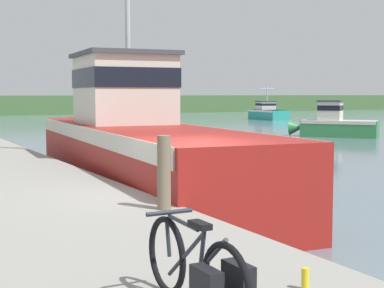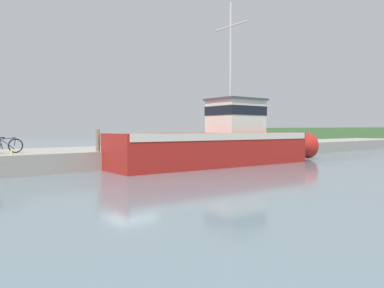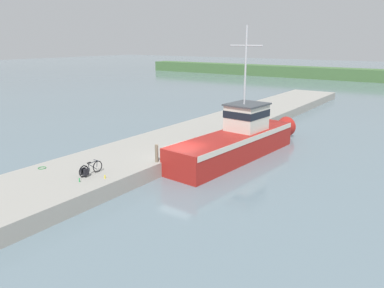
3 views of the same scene
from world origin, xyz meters
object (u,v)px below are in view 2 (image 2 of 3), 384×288
bicycle_touring (1,146)px  mooring_post (98,140)px  fishing_boat_main (225,142)px  water_bottle_by_bike (12,152)px

bicycle_touring → mooring_post: mooring_post is taller
fishing_boat_main → mooring_post: 7.34m
fishing_boat_main → bicycle_touring: bearing=-104.7°
fishing_boat_main → water_bottle_by_bike: bearing=-99.4°
mooring_post → water_bottle_by_bike: (-0.45, -4.00, -0.47)m
bicycle_touring → mooring_post: 4.46m
bicycle_touring → water_bottle_by_bike: (1.16, 0.15, -0.25)m
water_bottle_by_bike → bicycle_touring: bearing=-172.5°
bicycle_touring → mooring_post: size_ratio=1.49×
bicycle_touring → water_bottle_by_bike: size_ratio=8.55×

